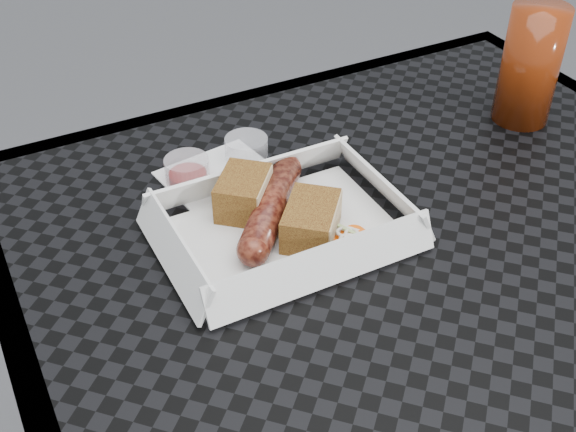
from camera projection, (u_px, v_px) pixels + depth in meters
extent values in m
cube|color=black|center=(434.00, 265.00, 0.71)|extent=(0.80, 0.80, 0.01)
cube|color=black|center=(263.00, 101.00, 0.99)|extent=(0.80, 0.03, 0.03)
cube|color=black|center=(40.00, 422.00, 0.58)|extent=(0.03, 0.80, 0.03)
cylinder|color=black|center=(66.00, 385.00, 1.06)|extent=(0.03, 0.03, 0.73)
cylinder|color=black|center=(449.00, 243.00, 1.32)|extent=(0.03, 0.03, 0.73)
cube|color=white|center=(283.00, 232.00, 0.74)|extent=(0.22, 0.15, 0.00)
cylinder|color=maroon|center=(271.00, 207.00, 0.74)|extent=(0.12, 0.13, 0.03)
sphere|color=maroon|center=(287.00, 169.00, 0.80)|extent=(0.03, 0.03, 0.03)
sphere|color=maroon|center=(253.00, 250.00, 0.69)|extent=(0.03, 0.03, 0.03)
cube|color=brown|center=(243.00, 193.00, 0.75)|extent=(0.08, 0.08, 0.04)
cube|color=brown|center=(311.00, 221.00, 0.72)|extent=(0.08, 0.09, 0.04)
cylinder|color=#FD5D0B|center=(343.00, 240.00, 0.72)|extent=(0.02, 0.02, 0.00)
torus|color=white|center=(353.00, 241.00, 0.72)|extent=(0.02, 0.02, 0.00)
cube|color=#B2D17F|center=(352.00, 236.00, 0.73)|extent=(0.02, 0.02, 0.00)
cube|color=white|center=(224.00, 180.00, 0.81)|extent=(0.14, 0.14, 0.00)
cylinder|color=maroon|center=(187.00, 171.00, 0.80)|extent=(0.05, 0.05, 0.03)
cylinder|color=silver|center=(247.00, 150.00, 0.84)|extent=(0.05, 0.05, 0.03)
cylinder|color=#642008|center=(530.00, 65.00, 0.88)|extent=(0.07, 0.07, 0.15)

